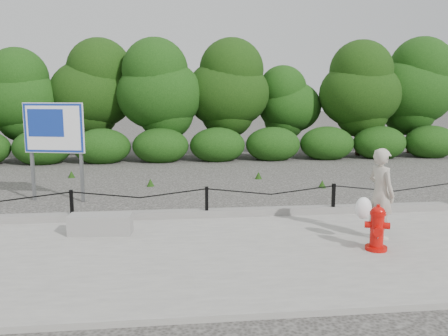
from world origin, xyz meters
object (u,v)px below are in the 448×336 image
fire_hydrant (377,228)px  pedestrian (380,194)px  concrete_block (101,224)px  advertising_sign (54,132)px

fire_hydrant → pedestrian: bearing=84.7°
pedestrian → concrete_block: size_ratio=1.42×
pedestrian → fire_hydrant: bearing=136.7°
pedestrian → advertising_sign: (-5.93, 3.63, 0.75)m
fire_hydrant → pedestrian: (0.28, 0.57, 0.39)m
advertising_sign → pedestrian: bearing=-17.9°
fire_hydrant → concrete_block: 4.50m
fire_hydrant → concrete_block: (-4.30, 1.33, -0.17)m
concrete_block → advertising_sign: size_ratio=0.47×
fire_hydrant → pedestrian: pedestrian is taller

